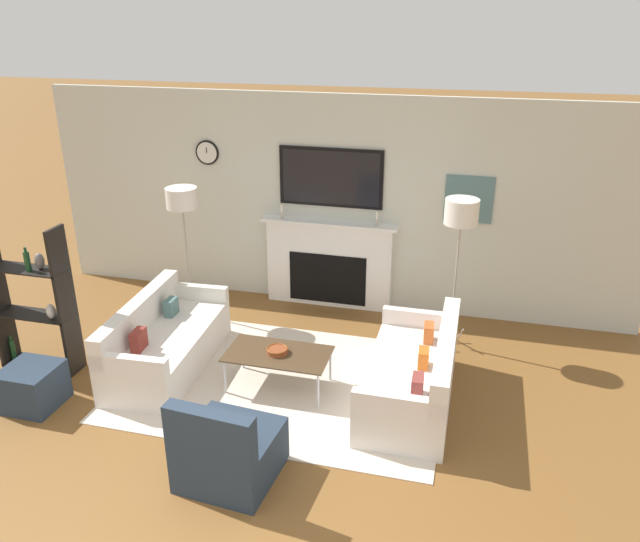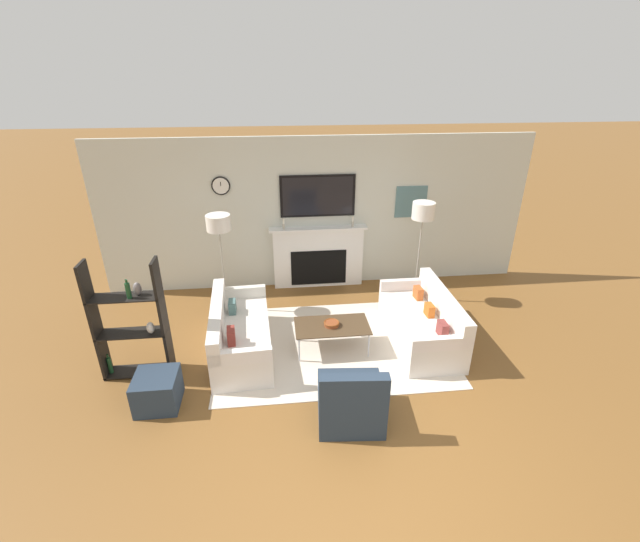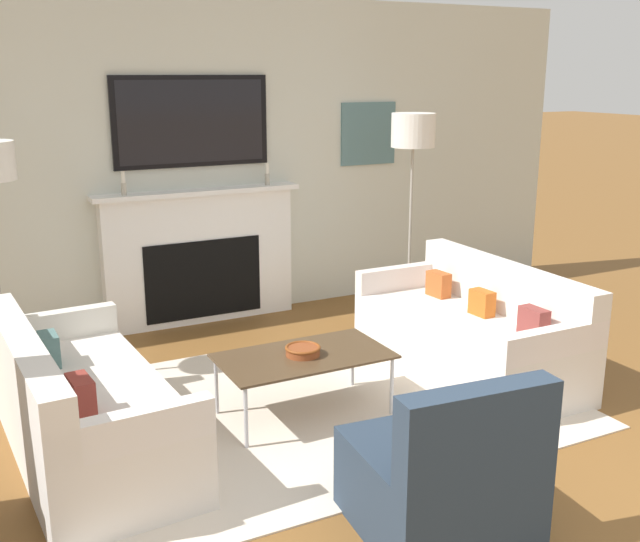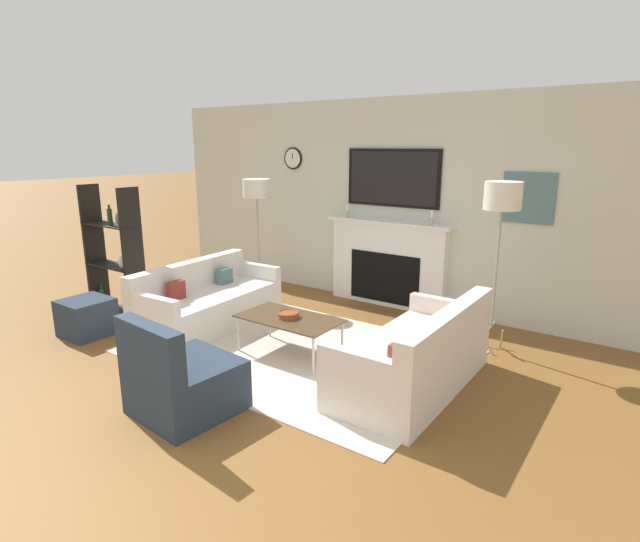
{
  "view_description": "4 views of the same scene",
  "coord_description": "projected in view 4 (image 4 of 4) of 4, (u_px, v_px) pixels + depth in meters",
  "views": [
    {
      "loc": [
        1.77,
        -2.73,
        3.58
      ],
      "look_at": [
        0.22,
        3.22,
        1.02
      ],
      "focal_mm": 35.0,
      "sensor_mm": 36.0,
      "label": 1
    },
    {
      "loc": [
        -0.75,
        -2.62,
        3.67
      ],
      "look_at": [
        -0.14,
        2.94,
        1.04
      ],
      "focal_mm": 24.0,
      "sensor_mm": 36.0,
      "label": 2
    },
    {
      "loc": [
        -1.89,
        -1.41,
        2.08
      ],
      "look_at": [
        0.26,
        2.81,
        0.82
      ],
      "focal_mm": 42.0,
      "sensor_mm": 36.0,
      "label": 3
    },
    {
      "loc": [
        3.02,
        -1.26,
        2.1
      ],
      "look_at": [
        0.16,
        2.75,
        0.86
      ],
      "focal_mm": 28.0,
      "sensor_mm": 36.0,
      "label": 4
    }
  ],
  "objects": [
    {
      "name": "area_rug",
      "position": [
        297.0,
        351.0,
        5.23
      ],
      "size": [
        3.3,
        2.32,
        0.01
      ],
      "color": "beige",
      "rests_on": "ground_plane"
    },
    {
      "name": "ottoman",
      "position": [
        87.0,
        317.0,
        5.65
      ],
      "size": [
        0.5,
        0.5,
        0.42
      ],
      "color": "#263444",
      "rests_on": "ground_plane"
    },
    {
      "name": "couch_left",
      "position": [
        207.0,
        304.0,
        5.91
      ],
      "size": [
        0.88,
        1.82,
        0.75
      ],
      "color": "silver",
      "rests_on": "ground_plane"
    },
    {
      "name": "shelf_unit",
      "position": [
        114.0,
        255.0,
        6.24
      ],
      "size": [
        0.87,
        0.28,
        1.63
      ],
      "color": "black",
      "rests_on": "ground_plane"
    },
    {
      "name": "armchair",
      "position": [
        181.0,
        381.0,
        3.98
      ],
      "size": [
        0.79,
        0.8,
        0.83
      ],
      "color": "#263444",
      "rests_on": "ground_plane"
    },
    {
      "name": "couch_right",
      "position": [
        417.0,
        358.0,
        4.4
      ],
      "size": [
        0.82,
        1.76,
        0.77
      ],
      "color": "silver",
      "rests_on": "ground_plane"
    },
    {
      "name": "decorative_bowl",
      "position": [
        288.0,
        314.0,
        5.06
      ],
      "size": [
        0.22,
        0.22,
        0.06
      ],
      "color": "brown",
      "rests_on": "coffee_table"
    },
    {
      "name": "floor_lamp_right",
      "position": [
        503.0,
        199.0,
        4.9
      ],
      "size": [
        0.36,
        0.36,
        1.77
      ],
      "color": "#9E998E",
      "rests_on": "ground_plane"
    },
    {
      "name": "coffee_table",
      "position": [
        289.0,
        320.0,
        5.08
      ],
      "size": [
        1.05,
        0.58,
        0.4
      ],
      "color": "#4C3823",
      "rests_on": "ground_plane"
    },
    {
      "name": "ground_plane",
      "position": [
        52.0,
        482.0,
        3.2
      ],
      "size": [
        60.0,
        60.0,
        0.0
      ],
      "primitive_type": "plane",
      "color": "brown"
    },
    {
      "name": "fireplace_wall",
      "position": [
        393.0,
        214.0,
        6.56
      ],
      "size": [
        7.6,
        0.28,
        2.7
      ],
      "color": "silver",
      "rests_on": "ground_plane"
    },
    {
      "name": "floor_lamp_left",
      "position": [
        257.0,
        190.0,
        6.75
      ],
      "size": [
        0.38,
        0.38,
        1.67
      ],
      "color": "#9E998E",
      "rests_on": "ground_plane"
    }
  ]
}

